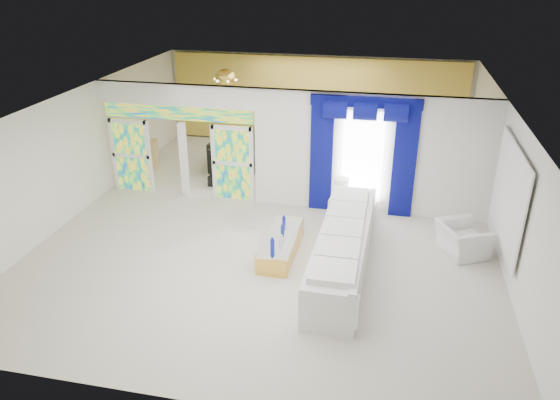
% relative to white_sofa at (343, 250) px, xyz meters
% --- Properties ---
extents(floor, '(12.00, 12.00, 0.00)m').
position_rel_white_sofa_xyz_m(floor, '(-1.76, 1.89, -0.43)').
color(floor, '#B7AF9E').
rests_on(floor, ground).
extents(dividing_wall, '(5.70, 0.18, 3.00)m').
position_rel_white_sofa_xyz_m(dividing_wall, '(0.39, 2.89, 1.07)').
color(dividing_wall, white).
rests_on(dividing_wall, ground).
extents(dividing_header, '(4.30, 0.18, 0.55)m').
position_rel_white_sofa_xyz_m(dividing_header, '(-4.61, 2.89, 2.30)').
color(dividing_header, white).
rests_on(dividing_header, dividing_wall).
extents(stained_panel_left, '(0.95, 0.04, 2.00)m').
position_rel_white_sofa_xyz_m(stained_panel_left, '(-6.04, 2.89, 0.57)').
color(stained_panel_left, '#994C3F').
rests_on(stained_panel_left, ground).
extents(stained_panel_right, '(0.95, 0.04, 2.00)m').
position_rel_white_sofa_xyz_m(stained_panel_right, '(-3.19, 2.89, 0.57)').
color(stained_panel_right, '#994C3F').
rests_on(stained_panel_right, ground).
extents(stained_transom, '(4.00, 0.05, 0.35)m').
position_rel_white_sofa_xyz_m(stained_transom, '(-4.61, 2.89, 1.82)').
color(stained_transom, '#994C3F').
rests_on(stained_transom, dividing_header).
extents(window_pane, '(1.00, 0.02, 2.30)m').
position_rel_white_sofa_xyz_m(window_pane, '(0.14, 2.79, 1.02)').
color(window_pane, white).
rests_on(window_pane, dividing_wall).
extents(blue_drape_left, '(0.55, 0.10, 2.80)m').
position_rel_white_sofa_xyz_m(blue_drape_left, '(-0.86, 2.76, 0.97)').
color(blue_drape_left, '#050348').
rests_on(blue_drape_left, ground).
extents(blue_drape_right, '(0.55, 0.10, 2.80)m').
position_rel_white_sofa_xyz_m(blue_drape_right, '(1.14, 2.76, 0.97)').
color(blue_drape_right, '#050348').
rests_on(blue_drape_right, ground).
extents(blue_pelmet, '(2.60, 0.12, 0.25)m').
position_rel_white_sofa_xyz_m(blue_pelmet, '(0.14, 2.76, 2.39)').
color(blue_pelmet, '#050348').
rests_on(blue_pelmet, dividing_wall).
extents(wall_mirror, '(0.04, 2.70, 1.90)m').
position_rel_white_sofa_xyz_m(wall_mirror, '(3.18, 0.89, 1.12)').
color(wall_mirror, white).
rests_on(wall_mirror, ground).
extents(gold_curtains, '(9.70, 0.12, 2.90)m').
position_rel_white_sofa_xyz_m(gold_curtains, '(-1.76, 7.79, 1.07)').
color(gold_curtains, gold).
rests_on(gold_curtains, ground).
extents(white_sofa, '(1.06, 4.48, 0.85)m').
position_rel_white_sofa_xyz_m(white_sofa, '(0.00, 0.00, 0.00)').
color(white_sofa, silver).
rests_on(white_sofa, ground).
extents(coffee_table, '(0.68, 1.93, 0.43)m').
position_rel_white_sofa_xyz_m(coffee_table, '(-1.35, 0.30, -0.21)').
color(coffee_table, gold).
rests_on(coffee_table, ground).
extents(console_table, '(1.19, 0.48, 0.38)m').
position_rel_white_sofa_xyz_m(console_table, '(-0.02, 2.53, -0.23)').
color(console_table, white).
rests_on(console_table, ground).
extents(table_lamp, '(0.36, 0.36, 0.58)m').
position_rel_white_sofa_xyz_m(table_lamp, '(-0.32, 2.53, 0.25)').
color(table_lamp, white).
rests_on(table_lamp, console_table).
extents(armchair, '(1.25, 1.31, 0.67)m').
position_rel_white_sofa_xyz_m(armchair, '(2.46, 1.15, -0.09)').
color(armchair, silver).
rests_on(armchair, ground).
extents(grand_piano, '(1.50, 1.88, 0.90)m').
position_rel_white_sofa_xyz_m(grand_piano, '(-3.70, 5.24, 0.03)').
color(grand_piano, black).
rests_on(grand_piano, ground).
extents(piano_bench, '(0.87, 0.40, 0.28)m').
position_rel_white_sofa_xyz_m(piano_bench, '(-3.70, 3.64, -0.28)').
color(piano_bench, black).
rests_on(piano_bench, ground).
extents(tv_console, '(0.68, 0.65, 0.84)m').
position_rel_white_sofa_xyz_m(tv_console, '(-6.40, 4.55, -0.00)').
color(tv_console, tan).
rests_on(tv_console, ground).
extents(chandelier, '(0.60, 0.60, 0.60)m').
position_rel_white_sofa_xyz_m(chandelier, '(-4.06, 5.29, 2.22)').
color(chandelier, gold).
rests_on(chandelier, ceiling).
extents(decanters, '(0.23, 1.21, 0.22)m').
position_rel_white_sofa_xyz_m(decanters, '(-1.36, 0.18, 0.09)').
color(decanters, navy).
rests_on(decanters, coffee_table).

